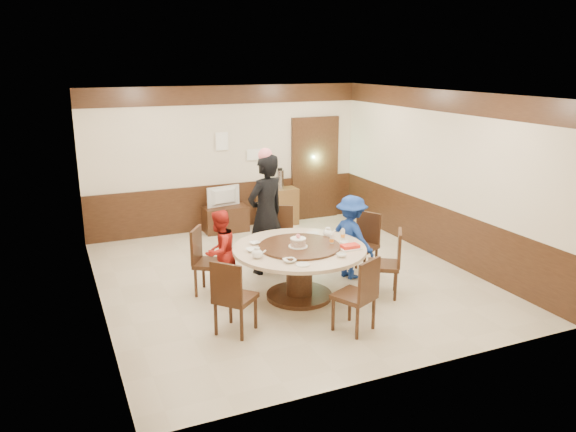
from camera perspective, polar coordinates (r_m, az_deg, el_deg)
name	(u,v)px	position (r m, az deg, el deg)	size (l,w,h in m)	color
room	(288,211)	(8.43, -0.02, 0.55)	(6.00, 6.04, 2.84)	beige
banquet_table	(299,262)	(7.89, 1.16, -4.69)	(1.86, 1.86, 0.78)	#351D10
chair_0	(361,255)	(8.89, 7.45, -3.99)	(0.60, 0.60, 0.97)	#351D10
chair_1	(280,248)	(9.18, -0.87, -3.23)	(0.59, 0.60, 0.97)	#351D10
chair_2	(210,273)	(8.19, -7.94, -5.75)	(0.61, 0.61, 0.97)	#351D10
chair_3	(235,310)	(7.02, -5.43, -9.45)	(0.62, 0.62, 0.97)	#351D10
chair_4	(355,308)	(7.09, 6.84, -9.22)	(0.59, 0.59, 0.97)	#351D10
chair_5	(384,275)	(8.16, 9.77, -5.92)	(0.61, 0.61, 0.97)	#351D10
person_standing	(266,214)	(8.73, -2.26, 0.18)	(0.69, 0.45, 1.89)	black
person_red	(220,251)	(8.15, -6.95, -3.58)	(0.59, 0.46, 1.22)	#AC1D16
person_blue	(351,237)	(8.65, 6.45, -2.13)	(0.84, 0.48, 1.30)	navy
birthday_cake	(298,242)	(7.72, 1.03, -2.69)	(0.27, 0.27, 0.19)	white
teapot_left	(257,254)	(7.39, -3.16, -3.85)	(0.17, 0.15, 0.13)	white
teapot_right	(328,233)	(8.26, 4.08, -1.75)	(0.17, 0.15, 0.13)	white
bowl_0	(255,243)	(7.95, -3.38, -2.76)	(0.14, 0.14, 0.03)	white
bowl_1	(341,255)	(7.47, 5.45, -3.99)	(0.14, 0.14, 0.04)	white
bowl_2	(289,261)	(7.24, 0.15, -4.56)	(0.17, 0.17, 0.04)	white
bowl_3	(344,243)	(7.98, 5.69, -2.72)	(0.13, 0.13, 0.04)	white
bowl_4	(252,250)	(7.65, -3.65, -3.47)	(0.17, 0.17, 0.04)	white
saucer_near	(303,264)	(7.16, 1.51, -4.95)	(0.18, 0.18, 0.01)	white
saucer_far	(313,233)	(8.42, 2.54, -1.76)	(0.18, 0.18, 0.01)	white
shrimp_platter	(350,247)	(7.78, 6.33, -3.15)	(0.30, 0.20, 0.06)	white
bottle_0	(332,240)	(7.91, 4.46, -2.40)	(0.06, 0.06, 0.16)	white
bottle_1	(343,235)	(8.13, 5.59, -1.93)	(0.06, 0.06, 0.16)	white
tv_stand	(226,219)	(11.08, -6.35, -0.30)	(0.85, 0.45, 0.50)	#351D10
television	(225,197)	(10.97, -6.42, 1.95)	(0.69, 0.09, 0.40)	gray
side_cabinet	(278,207)	(11.44, -1.07, 0.95)	(0.80, 0.40, 0.75)	brown
thermos	(280,179)	(11.33, -0.81, 3.74)	(0.15, 0.15, 0.38)	silver
notice_left	(222,141)	(10.97, -6.72, 7.55)	(0.25, 0.00, 0.35)	white
notice_right	(254,155)	(11.22, -3.48, 6.25)	(0.30, 0.00, 0.22)	white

